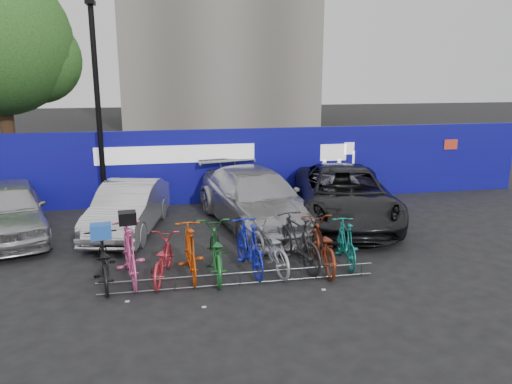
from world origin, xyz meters
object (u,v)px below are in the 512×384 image
object	(u,v)px
car_0	(8,210)
car_1	(128,208)
bike_rack	(240,278)
bike_8	(322,245)
bike_9	(346,242)
tree	(5,46)
bike_5	(249,246)
car_3	(344,195)
bike_7	(297,241)
bike_3	(190,251)
bike_1	(130,252)
car_2	(256,199)
bike_0	(103,261)
bike_6	(269,247)
bike_4	(215,251)
lamppost	(98,104)

from	to	relation	value
car_0	car_1	bearing A→B (deg)	-18.50
bike_rack	bike_8	world-z (taller)	bike_8
bike_9	bike_rack	bearing A→B (deg)	22.72
tree	bike_5	world-z (taller)	tree
car_3	bike_7	world-z (taller)	car_3
car_3	bike_3	size ratio (longest dim) A/B	2.96
bike_3	car_1	bearing A→B (deg)	-68.95
car_3	bike_1	distance (m)	6.57
bike_rack	car_1	world-z (taller)	car_1
car_2	car_3	distance (m)	2.55
bike_5	bike_9	size ratio (longest dim) A/B	1.12
bike_0	bike_8	xyz separation A→B (m)	(4.60, -0.00, 0.04)
tree	bike_9	size ratio (longest dim) A/B	4.61
car_1	bike_6	xyz separation A→B (m)	(3.13, -3.22, -0.15)
bike_0	bike_4	xyz separation A→B (m)	(2.28, 0.06, 0.05)
bike_4	bike_7	size ratio (longest dim) A/B	1.02
lamppost	bike_1	bearing A→B (deg)	-79.08
tree	bike_4	distance (m)	12.69
bike_7	bike_3	bearing A→B (deg)	-11.26
bike_rack	car_3	bearing A→B (deg)	46.55
tree	bike_4	bearing A→B (deg)	-57.56
bike_rack	car_3	size ratio (longest dim) A/B	1.00
tree	bike_3	world-z (taller)	tree
lamppost	bike_rack	distance (m)	7.48
car_2	car_3	bearing A→B (deg)	-13.25
bike_4	bike_6	bearing A→B (deg)	-174.79
bike_8	bike_5	bearing A→B (deg)	-0.37
bike_rack	bike_7	bearing A→B (deg)	28.83
bike_8	bike_4	bearing A→B (deg)	2.12
lamppost	bike_0	distance (m)	6.09
bike_6	bike_8	distance (m)	1.16
car_0	bike_3	bearing A→B (deg)	-53.63
car_3	bike_5	distance (m)	4.53
tree	bike_8	world-z (taller)	tree
lamppost	car_3	bearing A→B (deg)	-17.81
bike_6	bike_9	distance (m)	1.75
car_1	bike_1	size ratio (longest dim) A/B	1.99
car_3	tree	bearing A→B (deg)	158.64
bike_8	tree	bearing A→B (deg)	-45.70
car_3	car_2	bearing A→B (deg)	-170.09
bike_rack	bike_9	size ratio (longest dim) A/B	3.31
car_1	bike_3	bearing A→B (deg)	-53.53
bike_1	bike_3	world-z (taller)	bike_1
car_0	bike_3	distance (m)	5.58
bike_rack	car_0	world-z (taller)	car_0
car_3	bike_4	distance (m)	5.12
bike_0	bike_rack	bearing A→B (deg)	159.02
lamppost	bike_rack	size ratio (longest dim) A/B	1.09
car_1	bike_7	bearing A→B (deg)	-27.36
bike_rack	bike_9	distance (m)	2.63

